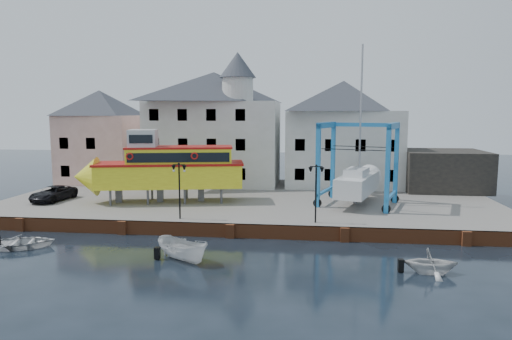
# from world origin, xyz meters

# --- Properties ---
(ground) EXTENTS (140.00, 140.00, 0.00)m
(ground) POSITION_xyz_m (0.00, 0.00, 0.00)
(ground) COLOR black
(ground) RESTS_ON ground
(hardstanding) EXTENTS (44.00, 22.00, 1.00)m
(hardstanding) POSITION_xyz_m (0.00, 11.00, 0.50)
(hardstanding) COLOR #5F5D5A
(hardstanding) RESTS_ON ground
(quay_wall) EXTENTS (44.00, 0.47, 1.00)m
(quay_wall) POSITION_xyz_m (-0.00, 0.10, 0.50)
(quay_wall) COLOR brown
(quay_wall) RESTS_ON ground
(building_pink) EXTENTS (8.00, 7.00, 10.30)m
(building_pink) POSITION_xyz_m (-18.00, 18.00, 6.15)
(building_pink) COLOR tan
(building_pink) RESTS_ON hardstanding
(building_white_main) EXTENTS (14.00, 8.30, 14.00)m
(building_white_main) POSITION_xyz_m (-4.87, 18.39, 7.34)
(building_white_main) COLOR beige
(building_white_main) RESTS_ON hardstanding
(building_white_right) EXTENTS (12.00, 8.00, 11.20)m
(building_white_right) POSITION_xyz_m (9.00, 19.00, 6.60)
(building_white_right) COLOR beige
(building_white_right) RESTS_ON hardstanding
(shed_dark) EXTENTS (8.00, 7.00, 4.00)m
(shed_dark) POSITION_xyz_m (19.00, 17.00, 3.00)
(shed_dark) COLOR black
(shed_dark) RESTS_ON hardstanding
(lamp_post_left) EXTENTS (1.12, 0.32, 4.20)m
(lamp_post_left) POSITION_xyz_m (-4.00, 1.20, 4.17)
(lamp_post_left) COLOR black
(lamp_post_left) RESTS_ON hardstanding
(lamp_post_right) EXTENTS (1.12, 0.32, 4.20)m
(lamp_post_right) POSITION_xyz_m (6.00, 1.20, 4.17)
(lamp_post_right) COLOR black
(lamp_post_right) RESTS_ON hardstanding
(tour_boat) EXTENTS (15.04, 6.36, 6.37)m
(tour_boat) POSITION_xyz_m (-7.52, 7.27, 4.01)
(tour_boat) COLOR #59595E
(tour_boat) RESTS_ON hardstanding
(travel_lift) EXTENTS (7.49, 9.20, 13.49)m
(travel_lift) POSITION_xyz_m (9.84, 8.77, 3.25)
(travel_lift) COLOR #1C63A6
(travel_lift) RESTS_ON hardstanding
(van) EXTENTS (2.69, 4.93, 1.31)m
(van) POSITION_xyz_m (-17.23, 6.61, 1.65)
(van) COLOR black
(van) RESTS_ON hardstanding
(motorboat_a) EXTENTS (4.19, 3.42, 1.55)m
(motorboat_a) POSITION_xyz_m (-1.95, -5.26, 0.00)
(motorboat_a) COLOR silver
(motorboat_a) RESTS_ON ground
(motorboat_c) EXTENTS (2.90, 2.50, 1.53)m
(motorboat_c) POSITION_xyz_m (12.27, -5.77, 0.00)
(motorboat_c) COLOR silver
(motorboat_c) RESTS_ON ground
(motorboat_d) EXTENTS (5.16, 4.41, 0.90)m
(motorboat_d) POSITION_xyz_m (-13.39, -3.99, 0.00)
(motorboat_d) COLOR silver
(motorboat_d) RESTS_ON ground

